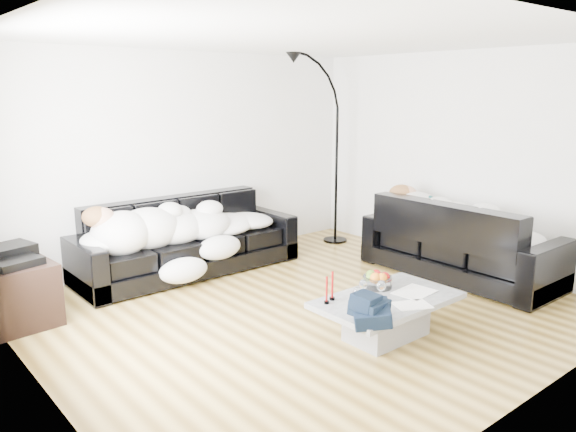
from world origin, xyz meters
TOP-DOWN VIEW (x-y plane):
  - ground at (0.00, 0.00)m, footprint 5.00×5.00m
  - wall_back at (0.00, 2.25)m, footprint 5.00×0.02m
  - wall_left at (-2.50, 0.00)m, footprint 0.02×4.50m
  - wall_right at (2.50, 0.00)m, footprint 0.02×4.50m
  - ceiling at (0.00, 0.00)m, footprint 5.00×5.00m
  - sofa_back at (-0.31, 1.79)m, footprint 2.66×0.92m
  - sofa_right at (2.06, -0.37)m, footprint 0.96×2.24m
  - sleeper_back at (-0.31, 1.74)m, footprint 2.25×0.78m
  - sleeper_right at (2.06, -0.37)m, footprint 0.81×1.92m
  - teal_cushion at (2.00, 0.32)m, footprint 0.42×0.38m
  - coffee_table at (0.10, -0.93)m, footprint 1.28×0.75m
  - fruit_bowl at (0.22, -0.70)m, footprint 0.27×0.27m
  - wine_glass_a at (-0.09, -0.82)m, footprint 0.08×0.08m
  - wine_glass_b at (-0.26, -0.91)m, footprint 0.08×0.08m
  - wine_glass_c at (-0.02, -0.96)m, footprint 0.10×0.10m
  - candle_left at (-0.41, -0.70)m, footprint 0.05×0.05m
  - candle_right at (-0.31, -0.67)m, footprint 0.06×0.06m
  - newspaper_a at (0.38, -1.01)m, footprint 0.38×0.31m
  - newspaper_b at (0.11, -1.19)m, footprint 0.36×0.32m
  - navy_jacket at (-0.43, -1.21)m, footprint 0.47×0.44m
  - shoes at (1.90, -1.26)m, footprint 0.51×0.45m
  - av_cabinet at (-2.30, 1.54)m, footprint 0.65×0.90m
  - stereo at (-2.30, 1.54)m, footprint 0.51×0.43m
  - floor_lamp at (2.03, 1.67)m, footprint 0.89×0.48m

SIDE VIEW (x-z plane):
  - ground at x=0.00m, z-range 0.00..0.00m
  - shoes at x=1.90m, z-range 0.00..0.10m
  - coffee_table at x=0.10m, z-range 0.00..0.37m
  - av_cabinet at x=-2.30m, z-range 0.00..0.59m
  - newspaper_a at x=0.38m, z-range 0.38..0.38m
  - newspaper_b at x=0.11m, z-range 0.38..0.38m
  - sofa_back at x=-0.31m, z-range 0.00..0.87m
  - sofa_right at x=2.06m, z-range 0.00..0.91m
  - wine_glass_b at x=-0.26m, z-range 0.37..0.54m
  - fruit_bowl at x=0.22m, z-range 0.37..0.54m
  - wine_glass_a at x=-0.09m, z-range 0.37..0.54m
  - wine_glass_c at x=-0.02m, z-range 0.37..0.56m
  - candle_left at x=-0.41m, z-range 0.37..0.61m
  - candle_right at x=-0.31m, z-range 0.37..0.63m
  - navy_jacket at x=-0.43m, z-range 0.45..0.64m
  - sleeper_back at x=-0.31m, z-range 0.42..0.87m
  - stereo at x=-2.30m, z-range 0.59..0.72m
  - sleeper_right at x=2.06m, z-range 0.42..0.89m
  - teal_cushion at x=2.00m, z-range 0.62..0.82m
  - floor_lamp at x=2.03m, z-range 0.00..2.32m
  - wall_back at x=0.00m, z-range 0.00..2.60m
  - wall_left at x=-2.50m, z-range 0.00..2.60m
  - wall_right at x=2.50m, z-range 0.00..2.60m
  - ceiling at x=0.00m, z-range 2.60..2.60m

